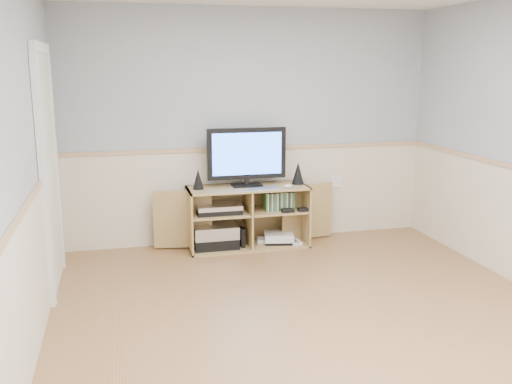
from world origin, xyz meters
TOP-DOWN VIEW (x-y plane):
  - room at (-0.06, 0.12)m, footprint 4.04×4.54m
  - media_cabinet at (-0.09, 2.04)m, footprint 1.98×0.48m
  - monitor at (-0.09, 2.03)m, footprint 0.84×0.18m
  - speaker_left at (-0.61, 2.00)m, footprint 0.11×0.11m
  - speaker_right at (0.47, 2.00)m, footprint 0.13×0.13m
  - keyboard at (0.05, 1.84)m, footprint 0.35×0.21m
  - mouse at (0.31, 1.84)m, footprint 0.11×0.10m
  - av_components at (-0.43, 1.98)m, footprint 0.53×0.34m
  - game_consoles at (0.24, 1.97)m, footprint 0.46×0.31m
  - game_cases at (0.25, 1.96)m, footprint 0.32×0.14m
  - wall_outlet at (1.00, 2.23)m, footprint 0.12×0.03m

SIDE VIEW (x-z plane):
  - game_consoles at x=0.24m, z-range 0.02..0.13m
  - av_components at x=-0.43m, z-range -0.01..0.45m
  - media_cabinet at x=-0.09m, z-range 0.01..0.66m
  - game_cases at x=0.25m, z-range 0.39..0.58m
  - wall_outlet at x=1.00m, z-range 0.54..0.66m
  - keyboard at x=0.05m, z-range 0.65..0.66m
  - mouse at x=0.31m, z-range 0.65..0.69m
  - speaker_left at x=-0.61m, z-range 0.65..0.86m
  - speaker_right at x=0.47m, z-range 0.65..0.89m
  - monitor at x=-0.09m, z-range 0.67..1.29m
  - room at x=-0.06m, z-range -0.05..2.49m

